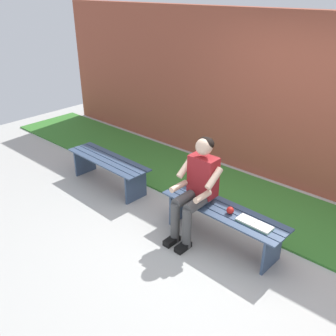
{
  "coord_description": "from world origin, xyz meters",
  "views": [
    {
      "loc": [
        -1.98,
        3.17,
        2.81
      ],
      "look_at": [
        0.73,
        0.15,
        0.8
      ],
      "focal_mm": 39.66,
      "sensor_mm": 36.0,
      "label": 1
    }
  ],
  "objects": [
    {
      "name": "person_seated",
      "position": [
        0.32,
        0.1,
        0.69
      ],
      "size": [
        0.5,
        0.69,
        1.26
      ],
      "color": "maroon",
      "rests_on": "ground"
    },
    {
      "name": "brick_wall",
      "position": [
        0.5,
        -1.97,
        1.26
      ],
      "size": [
        9.5,
        0.24,
        2.53
      ],
      "primitive_type": "cube",
      "color": "#9E4C38",
      "rests_on": "ground"
    },
    {
      "name": "bench_far",
      "position": [
        2.1,
        0.0,
        0.34
      ],
      "size": [
        1.51,
        0.48,
        0.45
      ],
      "rotation": [
        0.0,
        0.0,
        -0.03
      ],
      "color": "#384C6B",
      "rests_on": "ground"
    },
    {
      "name": "grass_strip",
      "position": [
        1.05,
        -1.04,
        0.01
      ],
      "size": [
        9.0,
        1.36,
        0.03
      ],
      "primitive_type": "cube",
      "color": "#387A2D",
      "rests_on": "ground"
    },
    {
      "name": "bench_near",
      "position": [
        0.0,
        0.0,
        0.34
      ],
      "size": [
        1.6,
        0.48,
        0.45
      ],
      "rotation": [
        0.0,
        0.0,
        -0.03
      ],
      "color": "#384C6B",
      "rests_on": "ground"
    },
    {
      "name": "ground_plane",
      "position": [
        1.05,
        1.0,
        -0.02
      ],
      "size": [
        10.0,
        7.0,
        0.04
      ],
      "primitive_type": "cube",
      "color": "#B2B2AD"
    },
    {
      "name": "book_open",
      "position": [
        -0.43,
        0.03,
        0.46
      ],
      "size": [
        0.42,
        0.17,
        0.02
      ],
      "rotation": [
        0.0,
        0.0,
        -0.03
      ],
      "color": "white",
      "rests_on": "bench_near"
    },
    {
      "name": "apple",
      "position": [
        -0.11,
        0.03,
        0.5
      ],
      "size": [
        0.09,
        0.09,
        0.09
      ],
      "primitive_type": "sphere",
      "color": "red",
      "rests_on": "bench_near"
    }
  ]
}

